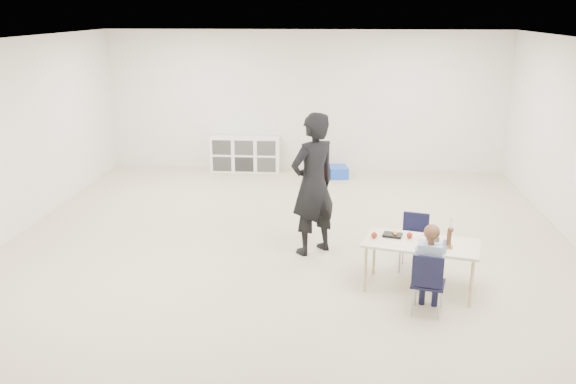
# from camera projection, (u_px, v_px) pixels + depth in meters

# --- Properties ---
(room) EXTENTS (9.00, 9.02, 2.80)m
(room) POSITION_uv_depth(u_px,v_px,m) (287.00, 152.00, 7.90)
(room) COLOR beige
(room) RESTS_ON ground
(table) EXTENTS (1.42, 0.95, 0.60)m
(table) POSITION_uv_depth(u_px,v_px,m) (420.00, 266.00, 7.12)
(table) COLOR #F3E4C2
(table) RESTS_ON ground
(chair_near) EXTENTS (0.42, 0.40, 0.72)m
(chair_near) POSITION_uv_depth(u_px,v_px,m) (428.00, 282.00, 6.56)
(chair_near) COLOR black
(chair_near) RESTS_ON ground
(chair_far) EXTENTS (0.42, 0.40, 0.72)m
(chair_far) POSITION_uv_depth(u_px,v_px,m) (413.00, 243.00, 7.65)
(chair_far) COLOR black
(chair_far) RESTS_ON ground
(child) EXTENTS (0.58, 0.58, 1.13)m
(child) POSITION_uv_depth(u_px,v_px,m) (429.00, 264.00, 6.50)
(child) COLOR #9FB2D8
(child) RESTS_ON chair_near
(lunch_tray_near) EXTENTS (0.25, 0.21, 0.03)m
(lunch_tray_near) POSITION_uv_depth(u_px,v_px,m) (429.00, 240.00, 7.06)
(lunch_tray_near) COLOR black
(lunch_tray_near) RESTS_ON table
(lunch_tray_far) EXTENTS (0.25, 0.21, 0.03)m
(lunch_tray_far) POSITION_uv_depth(u_px,v_px,m) (393.00, 235.00, 7.22)
(lunch_tray_far) COLOR black
(lunch_tray_far) RESTS_ON table
(milk_carton) EXTENTS (0.08, 0.08, 0.10)m
(milk_carton) POSITION_uv_depth(u_px,v_px,m) (423.00, 241.00, 6.92)
(milk_carton) COLOR white
(milk_carton) RESTS_ON table
(bread_roll) EXTENTS (0.09, 0.09, 0.07)m
(bread_roll) POSITION_uv_depth(u_px,v_px,m) (448.00, 245.00, 6.87)
(bread_roll) COLOR tan
(bread_roll) RESTS_ON table
(apple_near) EXTENTS (0.07, 0.07, 0.07)m
(apple_near) POSITION_uv_depth(u_px,v_px,m) (410.00, 235.00, 7.15)
(apple_near) COLOR maroon
(apple_near) RESTS_ON table
(apple_far) EXTENTS (0.07, 0.07, 0.07)m
(apple_far) POSITION_uv_depth(u_px,v_px,m) (374.00, 235.00, 7.15)
(apple_far) COLOR maroon
(apple_far) RESTS_ON table
(cubby_shelf) EXTENTS (1.40, 0.40, 0.70)m
(cubby_shelf) POSITION_uv_depth(u_px,v_px,m) (245.00, 154.00, 12.38)
(cubby_shelf) COLOR white
(cubby_shelf) RESTS_ON ground
(adult) EXTENTS (0.83, 0.81, 1.92)m
(adult) POSITION_uv_depth(u_px,v_px,m) (313.00, 184.00, 8.04)
(adult) COLOR black
(adult) RESTS_ON ground
(bin_red) EXTENTS (0.40, 0.51, 0.24)m
(bin_red) POSITION_uv_depth(u_px,v_px,m) (319.00, 170.00, 12.05)
(bin_red) COLOR red
(bin_red) RESTS_ON ground
(bin_yellow) EXTENTS (0.41, 0.51, 0.24)m
(bin_yellow) POSITION_uv_depth(u_px,v_px,m) (315.00, 170.00, 12.05)
(bin_yellow) COLOR yellow
(bin_yellow) RESTS_ON ground
(bin_blue) EXTENTS (0.42, 0.51, 0.22)m
(bin_blue) POSITION_uv_depth(u_px,v_px,m) (338.00, 172.00, 11.97)
(bin_blue) COLOR blue
(bin_blue) RESTS_ON ground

